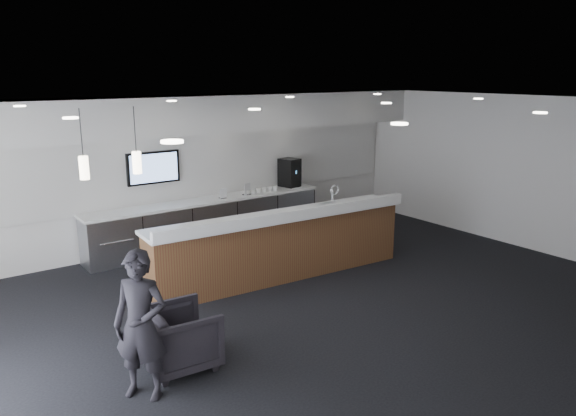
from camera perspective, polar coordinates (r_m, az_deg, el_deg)
ground at (r=8.74m, az=3.58°, el=-9.51°), size 10.00×10.00×0.00m
ceiling at (r=8.04m, az=3.91°, el=10.53°), size 10.00×8.00×0.02m
back_wall at (r=11.55m, az=-9.09°, el=3.89°), size 10.00×0.02×3.00m
right_wall at (r=12.04m, az=22.39°, el=3.41°), size 0.02×8.00×3.00m
soffit_bulkhead at (r=11.02m, az=-8.23°, el=9.48°), size 10.00×0.90×0.70m
alcove_panel at (r=11.51m, az=-9.04°, el=4.36°), size 9.80×0.06×1.40m
back_credenza at (r=11.46m, az=-8.07°, el=-1.39°), size 5.06×0.66×0.95m
wall_tv at (r=11.03m, az=-13.52°, el=4.00°), size 1.05×0.08×0.62m
pendant_left at (r=7.57m, az=-14.34°, el=4.22°), size 0.12×0.12×0.30m
pendant_right at (r=7.35m, az=-19.40°, el=3.58°), size 0.12×0.12×0.30m
ceiling_can_lights at (r=8.04m, az=3.91°, el=10.32°), size 7.00×5.00×0.02m
service_counter at (r=9.53m, az=-0.77°, el=-3.77°), size 4.74×1.07×1.49m
coffee_machine at (r=12.41m, az=0.15°, el=3.62°), size 0.43×0.51×0.62m
info_sign_left at (r=11.34m, az=-6.59°, el=1.48°), size 0.15×0.03×0.21m
info_sign_right at (r=11.62m, az=-4.15°, el=1.93°), size 0.18×0.08×0.24m
armchair at (r=6.94m, az=-10.88°, el=-12.80°), size 0.87×0.85×0.75m
lounge_guest at (r=6.27m, az=-14.73°, el=-11.46°), size 0.70×0.71×1.65m
cup_0 at (r=12.02m, az=-1.32°, el=2.02°), size 0.11×0.11×0.10m
cup_1 at (r=11.95m, az=-1.87°, el=1.94°), size 0.15×0.15×0.10m
cup_2 at (r=11.87m, az=-2.43°, el=1.86°), size 0.13×0.13×0.10m
cup_3 at (r=11.79m, az=-2.99°, el=1.77°), size 0.14×0.14×0.10m
cup_4 at (r=11.72m, az=-3.57°, el=1.69°), size 0.15×0.15×0.10m
cup_5 at (r=11.65m, az=-4.15°, el=1.60°), size 0.12×0.12×0.10m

